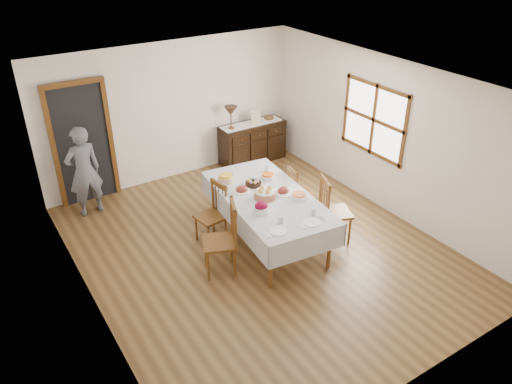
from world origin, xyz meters
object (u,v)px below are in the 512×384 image
chair_right_near (332,209)px  chair_right_far (299,193)px  dining_table (267,201)px  chair_left_near (223,238)px  chair_left_far (213,213)px  person (83,169)px  table_lamp (231,112)px  sideboard (252,142)px

chair_right_near → chair_right_far: bearing=24.8°
dining_table → chair_right_far: bearing=25.1°
chair_left_near → chair_right_near: size_ratio=1.02×
dining_table → chair_left_far: bearing=150.5°
person → table_lamp: 2.99m
chair_right_far → chair_left_near: bearing=120.1°
chair_right_near → chair_right_far: chair_right_near is taller
sideboard → table_lamp: size_ratio=2.99×
sideboard → chair_right_far: bearing=-103.6°
chair_left_far → table_lamp: table_lamp is taller
dining_table → chair_right_far: chair_right_far is taller
chair_left_far → person: bearing=-150.9°
chair_left_far → person: (-1.40, 1.87, 0.35)m
chair_left_near → chair_left_far: size_ratio=1.13×
chair_right_near → person: bearing=67.1°
chair_right_far → table_lamp: bearing=10.4°
chair_left_near → chair_left_far: 0.82m
dining_table → person: bearing=137.4°
chair_left_near → chair_right_near: 1.81m
chair_left_near → sideboard: bearing=163.9°
sideboard → person: bearing=-175.8°
chair_left_near → chair_right_near: (1.80, -0.21, -0.01)m
chair_left_far → table_lamp: 2.71m
chair_left_near → table_lamp: (1.81, 2.88, 0.62)m
chair_left_near → table_lamp: table_lamp is taller
person → dining_table: bearing=124.6°
sideboard → dining_table: bearing=-118.0°
dining_table → chair_right_near: bearing=-23.7°
dining_table → person: person is taller
chair_left_near → chair_right_far: size_ratio=1.17×
chair_right_near → sideboard: 3.15m
dining_table → chair_left_far: size_ratio=2.55×
chair_left_near → sideboard: chair_left_near is taller
sideboard → table_lamp: table_lamp is taller
table_lamp → person: bearing=-175.3°
table_lamp → dining_table: bearing=-108.8°
table_lamp → chair_left_near: bearing=-122.1°
chair_right_near → table_lamp: (0.01, 3.09, 0.63)m
chair_right_far → sideboard: (0.56, 2.32, -0.06)m
chair_left_far → sideboard: bearing=128.1°
person → chair_left_near: bearing=106.7°
chair_right_far → chair_right_near: bearing=-164.4°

